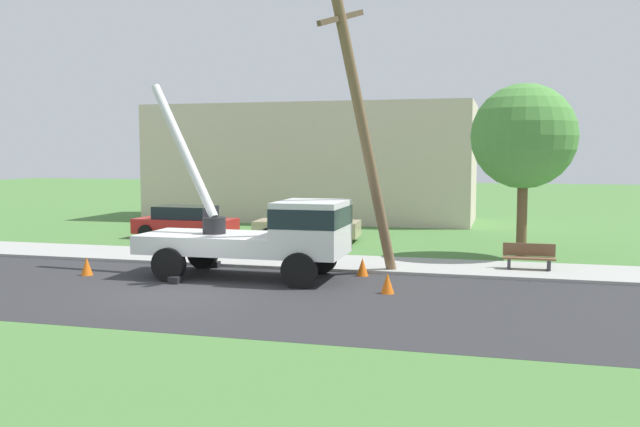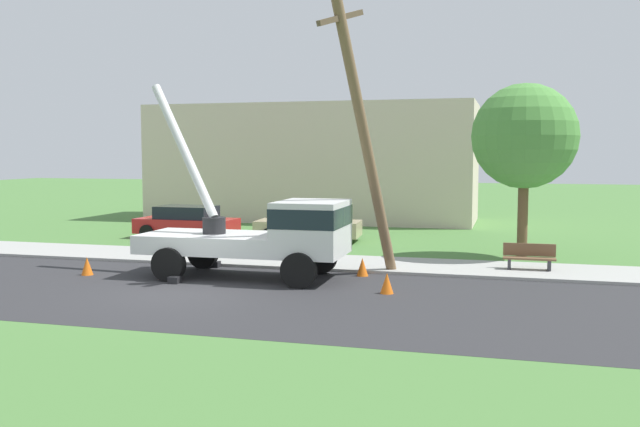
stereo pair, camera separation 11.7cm
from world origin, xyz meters
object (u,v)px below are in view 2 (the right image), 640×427
(leaning_utility_pole, at_px, (363,129))
(utility_truck, at_px, (270,232))
(parked_sedan_red, at_px, (187,222))
(roadside_tree_near, at_px, (525,137))
(parked_sedan_tan, at_px, (308,224))
(traffic_cone_ahead, at_px, (387,283))
(traffic_cone_curbside, at_px, (362,267))
(traffic_cone_behind, at_px, (87,266))
(park_bench, at_px, (529,258))

(leaning_utility_pole, bearing_deg, utility_truck, -160.95)
(parked_sedan_red, distance_m, roadside_tree_near, 14.79)
(utility_truck, relative_size, parked_sedan_tan, 1.50)
(leaning_utility_pole, relative_size, traffic_cone_ahead, 15.51)
(parked_sedan_tan, bearing_deg, utility_truck, -80.96)
(leaning_utility_pole, bearing_deg, parked_sedan_red, 141.90)
(traffic_cone_curbside, height_order, parked_sedan_red, parked_sedan_red)
(traffic_cone_ahead, xyz_separation_m, parked_sedan_red, (-10.62, 9.63, 0.43))
(traffic_cone_behind, xyz_separation_m, traffic_cone_curbside, (8.20, 2.09, 0.00))
(leaning_utility_pole, xyz_separation_m, traffic_cone_ahead, (1.14, -2.20, -4.17))
(utility_truck, distance_m, park_bench, 8.20)
(utility_truck, height_order, parked_sedan_tan, utility_truck)
(park_bench, bearing_deg, utility_truck, -157.08)
(leaning_utility_pole, relative_size, traffic_cone_behind, 15.51)
(parked_sedan_tan, distance_m, roadside_tree_near, 9.79)
(traffic_cone_curbside, relative_size, parked_sedan_tan, 0.12)
(parked_sedan_red, bearing_deg, traffic_cone_behind, -82.43)
(traffic_cone_curbside, bearing_deg, traffic_cone_ahead, -64.01)
(parked_sedan_tan, bearing_deg, park_bench, -32.19)
(leaning_utility_pole, bearing_deg, roadside_tree_near, 48.23)
(parked_sedan_tan, height_order, roadside_tree_near, roadside_tree_near)
(utility_truck, bearing_deg, park_bench, 22.92)
(traffic_cone_behind, bearing_deg, traffic_cone_curbside, 14.27)
(parked_sedan_tan, bearing_deg, traffic_cone_ahead, -62.87)
(traffic_cone_ahead, xyz_separation_m, traffic_cone_curbside, (-1.18, 2.42, 0.00))
(leaning_utility_pole, distance_m, traffic_cone_behind, 9.43)
(parked_sedan_tan, bearing_deg, leaning_utility_pole, -62.93)
(traffic_cone_behind, relative_size, park_bench, 0.35)
(traffic_cone_ahead, distance_m, traffic_cone_behind, 9.39)
(traffic_cone_ahead, bearing_deg, traffic_cone_curbside, 115.99)
(traffic_cone_ahead, height_order, traffic_cone_behind, same)
(traffic_cone_curbside, relative_size, park_bench, 0.35)
(park_bench, distance_m, roadside_tree_near, 4.88)
(utility_truck, relative_size, traffic_cone_behind, 12.12)
(traffic_cone_ahead, height_order, parked_sedan_red, parked_sedan_red)
(traffic_cone_curbside, bearing_deg, parked_sedan_red, 142.60)
(utility_truck, xyz_separation_m, traffic_cone_curbside, (2.58, 1.12, -1.13))
(traffic_cone_curbside, xyz_separation_m, parked_sedan_tan, (-3.98, 7.65, 0.43))
(traffic_cone_curbside, xyz_separation_m, park_bench, (4.92, 2.05, 0.18))
(parked_sedan_tan, height_order, park_bench, parked_sedan_tan)
(utility_truck, distance_m, roadside_tree_near, 10.00)
(leaning_utility_pole, xyz_separation_m, roadside_tree_near, (4.70, 5.26, -0.14))
(park_bench, xyz_separation_m, roadside_tree_near, (-0.18, 2.99, 3.85))
(parked_sedan_red, relative_size, park_bench, 2.77)
(leaning_utility_pole, xyz_separation_m, traffic_cone_curbside, (-0.04, 0.22, -4.17))
(utility_truck, xyz_separation_m, park_bench, (7.50, 3.17, -0.95))
(park_bench, bearing_deg, traffic_cone_ahead, -129.91)
(leaning_utility_pole, distance_m, park_bench, 6.70)
(leaning_utility_pole, bearing_deg, traffic_cone_behind, -167.21)
(leaning_utility_pole, relative_size, parked_sedan_tan, 1.93)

